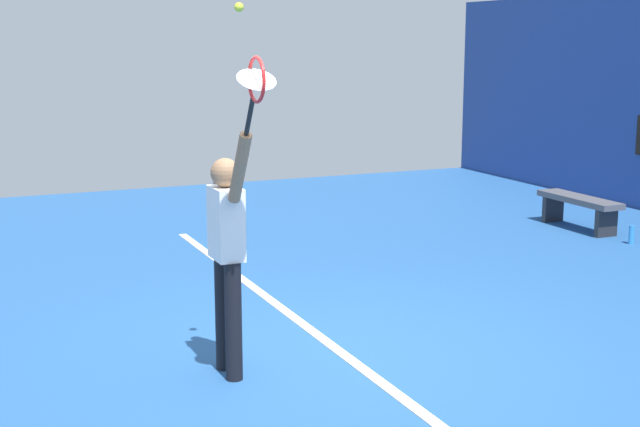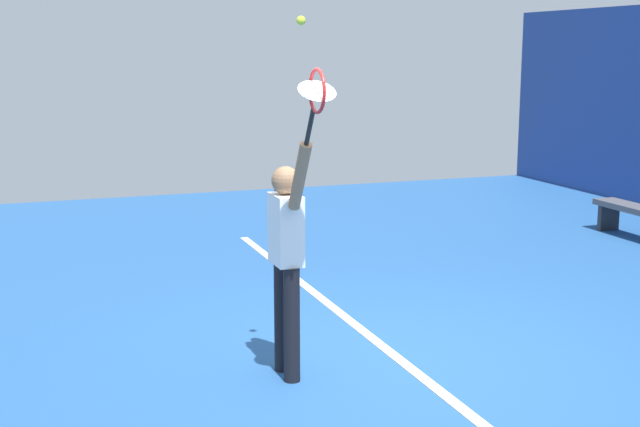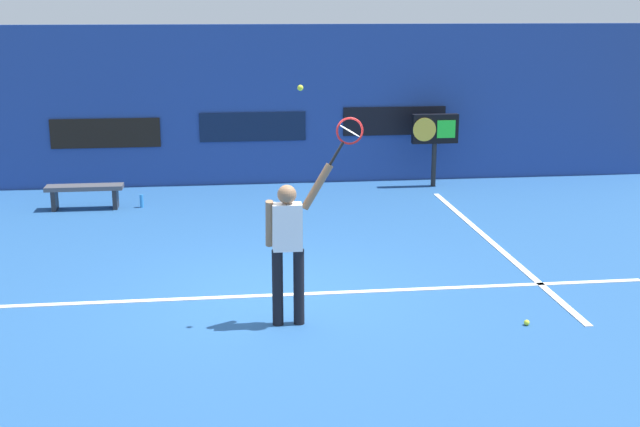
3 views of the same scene
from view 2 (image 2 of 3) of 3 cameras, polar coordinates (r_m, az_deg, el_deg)
The scene contains 6 objects.
ground_plane at distance 7.42m, azimuth 4.95°, elevation -9.49°, with size 18.00×18.00×0.00m, color #23518C.
court_baseline at distance 7.43m, azimuth 5.04°, elevation -9.44°, with size 10.00×0.10×0.01m, color white.
tennis_player at distance 6.73m, azimuth -2.20°, elevation -2.62°, with size 0.78×0.31×1.93m.
tennis_racket at distance 5.89m, azimuth -0.26°, elevation 7.83°, with size 0.46×0.27×0.61m.
tennis_ball at distance 6.42m, azimuth -1.27°, elevation 12.65°, with size 0.07×0.07×0.07m, color #CCE033.
court_bench at distance 12.66m, azimuth 20.12°, elevation -0.02°, with size 1.40×0.36×0.45m.
Camera 2 is at (6.31, -2.95, 2.57)m, focal length 48.38 mm.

